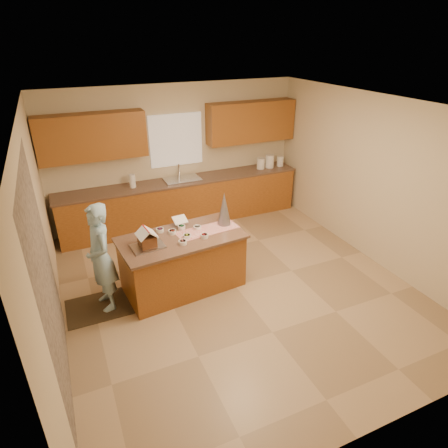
{
  "coord_description": "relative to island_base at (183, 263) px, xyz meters",
  "views": [
    {
      "loc": [
        -2.15,
        -4.42,
        3.53
      ],
      "look_at": [
        -0.1,
        0.2,
        1.0
      ],
      "focal_mm": 30.89,
      "sensor_mm": 36.0,
      "label": 1
    }
  ],
  "objects": [
    {
      "name": "ceiling",
      "position": [
        0.73,
        -0.31,
        2.28
      ],
      "size": [
        5.5,
        5.5,
        0.0
      ],
      "primitive_type": "plane",
      "color": "silver",
      "rests_on": "floor"
    },
    {
      "name": "canister_b",
      "position": [
        2.7,
        2.14,
        0.64
      ],
      "size": [
        0.19,
        0.19,
        0.27
      ],
      "primitive_type": "cylinder",
      "color": "white",
      "rests_on": "back_counter_top"
    },
    {
      "name": "paper_towel",
      "position": [
        -0.24,
        2.14,
        0.63
      ],
      "size": [
        0.11,
        0.11,
        0.25
      ],
      "primitive_type": "cylinder",
      "color": "white",
      "rests_on": "back_counter_top"
    },
    {
      "name": "wall_front",
      "position": [
        0.73,
        -3.06,
        0.93
      ],
      "size": [
        5.5,
        5.5,
        0.0
      ],
      "primitive_type": "plane",
      "color": "beige",
      "rests_on": "floor"
    },
    {
      "name": "tinsel_tree",
      "position": [
        0.73,
        0.12,
        0.72
      ],
      "size": [
        0.23,
        0.23,
        0.52
      ],
      "primitive_type": "cone",
      "rotation": [
        0.0,
        0.0,
        0.1
      ],
      "color": "#B0B0BD",
      "rests_on": "island_top"
    },
    {
      "name": "floor",
      "position": [
        0.73,
        -0.31,
        -0.42
      ],
      "size": [
        5.5,
        5.5,
        0.0
      ],
      "primitive_type": "plane",
      "color": "tan",
      "rests_on": "ground"
    },
    {
      "name": "upper_cabinet_left",
      "position": [
        -0.82,
        2.26,
        1.48
      ],
      "size": [
        1.85,
        0.35,
        0.8
      ],
      "primitive_type": "cube",
      "color": "#934C1F",
      "rests_on": "wall_back"
    },
    {
      "name": "faucet",
      "position": [
        0.73,
        2.32,
        0.64
      ],
      "size": [
        0.03,
        0.03,
        0.28
      ],
      "primitive_type": "cylinder",
      "color": "silver",
      "rests_on": "back_counter_top"
    },
    {
      "name": "island_top",
      "position": [
        0.0,
        0.0,
        0.44
      ],
      "size": [
        1.87,
        1.1,
        0.04
      ],
      "primitive_type": "cube",
      "rotation": [
        0.0,
        0.0,
        0.1
      ],
      "color": "brown",
      "rests_on": "island_base"
    },
    {
      "name": "island_base",
      "position": [
        0.0,
        0.0,
        0.0
      ],
      "size": [
        1.79,
        1.02,
        0.84
      ],
      "primitive_type": "cube",
      "rotation": [
        0.0,
        0.0,
        0.1
      ],
      "color": "#A15C21",
      "rests_on": "floor"
    },
    {
      "name": "baking_tray",
      "position": [
        -0.52,
        -0.1,
        0.47
      ],
      "size": [
        0.47,
        0.36,
        0.02
      ],
      "primitive_type": "cube",
      "rotation": [
        0.0,
        0.0,
        0.1
      ],
      "color": "silver",
      "rests_on": "island_top"
    },
    {
      "name": "stone_accent",
      "position": [
        -1.75,
        -1.11,
        0.83
      ],
      "size": [
        0.0,
        2.5,
        2.5
      ],
      "primitive_type": "plane",
      "rotation": [
        1.57,
        0.0,
        1.57
      ],
      "color": "gray",
      "rests_on": "wall_left"
    },
    {
      "name": "wall_right",
      "position": [
        3.23,
        -0.31,
        0.93
      ],
      "size": [
        5.5,
        5.5,
        0.0
      ],
      "primitive_type": "plane",
      "color": "beige",
      "rests_on": "floor"
    },
    {
      "name": "sink",
      "position": [
        0.73,
        2.14,
        0.47
      ],
      "size": [
        0.7,
        0.45,
        0.12
      ],
      "primitive_type": "cube",
      "color": "silver",
      "rests_on": "back_counter_top"
    },
    {
      "name": "rug",
      "position": [
        -1.19,
        0.01,
        -0.41
      ],
      "size": [
        1.06,
        0.69,
        0.01
      ],
      "primitive_type": "cube",
      "color": "black",
      "rests_on": "floor"
    },
    {
      "name": "table_runner",
      "position": [
        0.43,
        0.04,
        0.46
      ],
      "size": [
        0.98,
        0.43,
        0.01
      ],
      "primitive_type": "cube",
      "rotation": [
        0.0,
        0.0,
        0.1
      ],
      "color": "#A5110B",
      "rests_on": "island_top"
    },
    {
      "name": "wall_left",
      "position": [
        -1.77,
        -0.31,
        0.93
      ],
      "size": [
        5.5,
        5.5,
        0.0
      ],
      "primitive_type": "plane",
      "color": "beige",
      "rests_on": "floor"
    },
    {
      "name": "back_counter_top",
      "position": [
        0.73,
        2.14,
        0.48
      ],
      "size": [
        4.85,
        0.63,
        0.04
      ],
      "primitive_type": "cube",
      "color": "brown",
      "rests_on": "back_counter_base"
    },
    {
      "name": "window_curtain",
      "position": [
        0.73,
        2.41,
        1.23
      ],
      "size": [
        1.05,
        0.03,
        1.0
      ],
      "primitive_type": "cube",
      "color": "white",
      "rests_on": "wall_back"
    },
    {
      "name": "candy_bowls",
      "position": [
        0.05,
        0.05,
        0.48
      ],
      "size": [
        0.65,
        0.6,
        0.05
      ],
      "color": "#8A2E72",
      "rests_on": "island_top"
    },
    {
      "name": "boy",
      "position": [
        -1.14,
        0.01,
        0.37
      ],
      "size": [
        0.46,
        0.62,
        1.56
      ],
      "primitive_type": "imported",
      "rotation": [
        0.0,
        0.0,
        -1.41
      ],
      "color": "#9AC7DA",
      "rests_on": "rug"
    },
    {
      "name": "back_counter_base",
      "position": [
        0.73,
        2.14,
        0.02
      ],
      "size": [
        4.8,
        0.6,
        0.88
      ],
      "primitive_type": "cube",
      "color": "#A15C21",
      "rests_on": "floor"
    },
    {
      "name": "cookbook",
      "position": [
        0.11,
        0.37,
        0.54
      ],
      "size": [
        0.22,
        0.18,
        0.09
      ],
      "primitive_type": "cube",
      "rotation": [
        -1.13,
        0.0,
        0.1
      ],
      "color": "white",
      "rests_on": "island_top"
    },
    {
      "name": "upper_cabinet_right",
      "position": [
        2.28,
        2.26,
        1.48
      ],
      "size": [
        1.85,
        0.35,
        0.8
      ],
      "primitive_type": "cube",
      "color": "#934C1F",
      "rests_on": "wall_back"
    },
    {
      "name": "canister_a",
      "position": [
        2.49,
        2.14,
        0.62
      ],
      "size": [
        0.17,
        0.17,
        0.23
      ],
      "primitive_type": "cylinder",
      "color": "white",
      "rests_on": "back_counter_top"
    },
    {
      "name": "gingerbread_house",
      "position": [
        -0.52,
        -0.1,
        0.58
      ],
      "size": [
        0.28,
        0.29,
        0.27
      ],
      "color": "#5D3118",
      "rests_on": "baking_tray"
    },
    {
      "name": "canister_c",
      "position": [
        2.96,
        2.14,
        0.61
      ],
      "size": [
        0.15,
        0.15,
        0.21
      ],
      "primitive_type": "cylinder",
      "color": "white",
      "rests_on": "back_counter_top"
    },
    {
      "name": "wall_back",
      "position": [
        0.73,
        2.44,
        0.93
      ],
      "size": [
        5.5,
        5.5,
        0.0
      ],
      "primitive_type": "plane",
      "color": "beige",
      "rests_on": "floor"
    }
  ]
}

